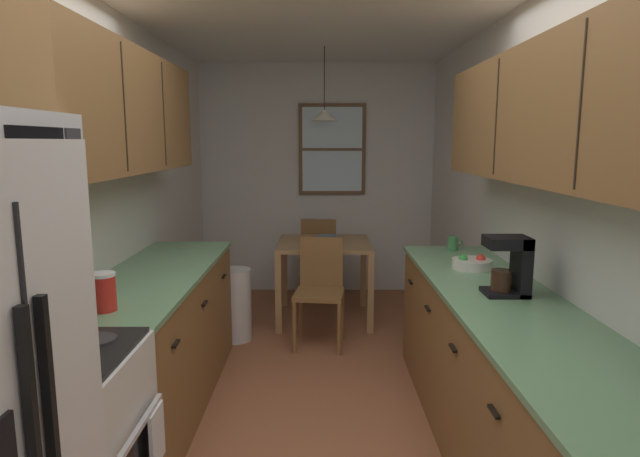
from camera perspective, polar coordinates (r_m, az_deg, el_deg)
The scene contains 20 objects.
ground_plane at distance 3.80m, azimuth -0.81°, elevation -17.34°, with size 12.00×12.00×0.00m, color #995B3D.
wall_left at distance 3.69m, azimuth -22.32°, elevation 1.95°, with size 0.10×9.00×2.55m, color silver.
wall_right at distance 3.67m, azimuth 20.76°, elevation 1.99°, with size 0.10×9.00×2.55m, color silver.
wall_back at distance 6.06m, azimuth -0.61°, elevation 5.24°, with size 4.40×0.10×2.55m, color silver.
counter_left at distance 3.61m, azimuth -17.29°, elevation -11.45°, with size 0.64×2.05×0.90m.
upper_cabinets_left at distance 3.39m, azimuth -21.04°, elevation 11.61°, with size 0.33×2.13×0.71m.
counter_right at distance 2.95m, azimuth 19.70°, elevation -16.41°, with size 0.64×3.15×0.90m.
upper_cabinets_right at distance 2.68m, azimuth 24.58°, elevation 11.19°, with size 0.33×2.83×0.66m.
dining_table at distance 5.09m, azimuth 0.17°, elevation -2.79°, with size 0.88×0.84×0.76m.
dining_chair_near at distance 4.52m, azimuth -0.26°, elevation -6.15°, with size 0.44×0.44×0.90m.
dining_chair_far at distance 5.74m, azimuth -0.31°, elevation -2.81°, with size 0.45×0.45×0.90m.
pendant_light at distance 4.99m, azimuth 0.18°, elevation 12.03°, with size 0.27×0.27×0.66m.
back_window at distance 5.97m, azimuth 1.02°, elevation 8.45°, with size 0.74×0.05×1.00m.
trash_bin at distance 4.70m, azimuth -9.36°, elevation -8.05°, with size 0.29×0.29×0.62m, color silver.
storage_canister at distance 2.76m, azimuth -22.43°, elevation -6.31°, with size 0.12×0.12×0.19m.
dish_towel at distance 2.46m, azimuth -17.30°, elevation -20.45°, with size 0.02×0.16×0.24m, color white.
coffee_maker at distance 2.98m, azimuth 19.55°, elevation -3.63°, with size 0.22×0.18×0.31m.
mug_by_coffeemaker at distance 4.09m, azimuth 13.74°, elevation -1.54°, with size 0.11×0.08×0.10m.
fruit_bowl at distance 3.54m, azimuth 15.65°, elevation -3.56°, with size 0.25×0.25×0.09m.
table_serving_bowl at distance 5.06m, azimuth 0.48°, elevation -1.13°, with size 0.22×0.22×0.06m, color #4C7299.
Camera 1 is at (0.04, -2.40, 1.70)m, focal length 29.92 mm.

